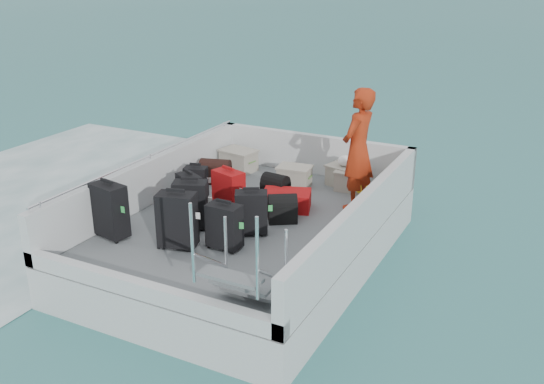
{
  "coord_description": "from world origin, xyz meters",
  "views": [
    {
      "loc": [
        4.01,
        -7.09,
        4.2
      ],
      "look_at": [
        0.22,
        0.33,
        1.0
      ],
      "focal_mm": 40.0,
      "sensor_mm": 36.0,
      "label": 1
    }
  ],
  "objects_px": {
    "suitcase_8": "(287,200)",
    "crate_0": "(239,161)",
    "suitcase_1": "(189,195)",
    "crate_3": "(352,181)",
    "suitcase_7": "(251,213)",
    "suitcase_6": "(224,227)",
    "suitcase_2": "(196,183)",
    "suitcase_3": "(177,221)",
    "suitcase_4": "(191,205)",
    "crate_2": "(344,177)",
    "suitcase_5": "(229,191)",
    "passenger": "(358,149)",
    "crate_1": "(294,177)",
    "suitcase_0": "(110,211)"
  },
  "relations": [
    {
      "from": "suitcase_8",
      "to": "crate_0",
      "type": "xyz_separation_m",
      "value": [
        -1.57,
        1.25,
        0.04
      ]
    },
    {
      "from": "suitcase_1",
      "to": "crate_3",
      "type": "height_order",
      "value": "suitcase_1"
    },
    {
      "from": "suitcase_8",
      "to": "crate_0",
      "type": "bearing_deg",
      "value": 32.44
    },
    {
      "from": "suitcase_7",
      "to": "suitcase_8",
      "type": "relative_size",
      "value": 0.87
    },
    {
      "from": "suitcase_1",
      "to": "suitcase_6",
      "type": "xyz_separation_m",
      "value": [
        1.05,
        -0.73,
        -0.01
      ]
    },
    {
      "from": "suitcase_2",
      "to": "suitcase_3",
      "type": "height_order",
      "value": "suitcase_3"
    },
    {
      "from": "suitcase_4",
      "to": "suitcase_8",
      "type": "bearing_deg",
      "value": 30.76
    },
    {
      "from": "suitcase_4",
      "to": "suitcase_7",
      "type": "xyz_separation_m",
      "value": [
        0.86,
        0.21,
        -0.04
      ]
    },
    {
      "from": "suitcase_7",
      "to": "crate_2",
      "type": "distance_m",
      "value": 2.45
    },
    {
      "from": "crate_0",
      "to": "crate_2",
      "type": "xyz_separation_m",
      "value": [
        2.0,
        0.11,
        -0.02
      ]
    },
    {
      "from": "suitcase_2",
      "to": "crate_2",
      "type": "distance_m",
      "value": 2.5
    },
    {
      "from": "suitcase_8",
      "to": "suitcase_3",
      "type": "bearing_deg",
      "value": 139.81
    },
    {
      "from": "suitcase_4",
      "to": "suitcase_5",
      "type": "height_order",
      "value": "suitcase_4"
    },
    {
      "from": "crate_2",
      "to": "passenger",
      "type": "bearing_deg",
      "value": -58.76
    },
    {
      "from": "suitcase_2",
      "to": "crate_1",
      "type": "bearing_deg",
      "value": 30.96
    },
    {
      "from": "suitcase_2",
      "to": "suitcase_5",
      "type": "distance_m",
      "value": 0.78
    },
    {
      "from": "suitcase_2",
      "to": "crate_3",
      "type": "bearing_deg",
      "value": 19.27
    },
    {
      "from": "suitcase_0",
      "to": "crate_0",
      "type": "bearing_deg",
      "value": 99.03
    },
    {
      "from": "suitcase_3",
      "to": "suitcase_7",
      "type": "height_order",
      "value": "suitcase_3"
    },
    {
      "from": "suitcase_0",
      "to": "suitcase_5",
      "type": "height_order",
      "value": "suitcase_0"
    },
    {
      "from": "suitcase_2",
      "to": "crate_1",
      "type": "xyz_separation_m",
      "value": [
        1.16,
        1.23,
        -0.1
      ]
    },
    {
      "from": "suitcase_2",
      "to": "crate_1",
      "type": "distance_m",
      "value": 1.69
    },
    {
      "from": "suitcase_6",
      "to": "crate_0",
      "type": "bearing_deg",
      "value": 118.39
    },
    {
      "from": "suitcase_0",
      "to": "suitcase_1",
      "type": "height_order",
      "value": "suitcase_0"
    },
    {
      "from": "suitcase_4",
      "to": "crate_1",
      "type": "bearing_deg",
      "value": 52.07
    },
    {
      "from": "suitcase_8",
      "to": "suitcase_2",
      "type": "bearing_deg",
      "value": 80.49
    },
    {
      "from": "suitcase_5",
      "to": "suitcase_7",
      "type": "relative_size",
      "value": 1.03
    },
    {
      "from": "crate_0",
      "to": "crate_2",
      "type": "relative_size",
      "value": 1.1
    },
    {
      "from": "suitcase_2",
      "to": "suitcase_4",
      "type": "distance_m",
      "value": 1.16
    },
    {
      "from": "suitcase_8",
      "to": "crate_1",
      "type": "xyz_separation_m",
      "value": [
        -0.33,
        0.98,
        0.02
      ]
    },
    {
      "from": "suitcase_1",
      "to": "passenger",
      "type": "height_order",
      "value": "passenger"
    },
    {
      "from": "suitcase_4",
      "to": "passenger",
      "type": "bearing_deg",
      "value": 21.52
    },
    {
      "from": "crate_2",
      "to": "suitcase_0",
      "type": "bearing_deg",
      "value": -122.59
    },
    {
      "from": "crate_2",
      "to": "passenger",
      "type": "height_order",
      "value": "passenger"
    },
    {
      "from": "suitcase_8",
      "to": "suitcase_5",
      "type": "bearing_deg",
      "value": 103.92
    },
    {
      "from": "suitcase_1",
      "to": "suitcase_7",
      "type": "height_order",
      "value": "suitcase_1"
    },
    {
      "from": "suitcase_2",
      "to": "passenger",
      "type": "xyz_separation_m",
      "value": [
        2.39,
        0.81,
        0.67
      ]
    },
    {
      "from": "passenger",
      "to": "crate_3",
      "type": "bearing_deg",
      "value": -146.75
    },
    {
      "from": "suitcase_0",
      "to": "suitcase_7",
      "type": "relative_size",
      "value": 1.23
    },
    {
      "from": "suitcase_5",
      "to": "crate_1",
      "type": "height_order",
      "value": "suitcase_5"
    },
    {
      "from": "suitcase_5",
      "to": "suitcase_1",
      "type": "bearing_deg",
      "value": -122.26
    },
    {
      "from": "suitcase_1",
      "to": "suitcase_4",
      "type": "height_order",
      "value": "suitcase_4"
    },
    {
      "from": "crate_1",
      "to": "passenger",
      "type": "distance_m",
      "value": 1.52
    },
    {
      "from": "suitcase_5",
      "to": "crate_3",
      "type": "height_order",
      "value": "suitcase_5"
    },
    {
      "from": "suitcase_5",
      "to": "crate_3",
      "type": "distance_m",
      "value": 2.18
    },
    {
      "from": "suitcase_0",
      "to": "crate_0",
      "type": "xyz_separation_m",
      "value": [
        0.15,
        3.24,
        -0.2
      ]
    },
    {
      "from": "suitcase_4",
      "to": "crate_3",
      "type": "relative_size",
      "value": 1.36
    },
    {
      "from": "suitcase_3",
      "to": "crate_3",
      "type": "relative_size",
      "value": 1.48
    },
    {
      "from": "suitcase_6",
      "to": "passenger",
      "type": "relative_size",
      "value": 0.33
    },
    {
      "from": "suitcase_6",
      "to": "crate_1",
      "type": "height_order",
      "value": "suitcase_6"
    }
  ]
}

